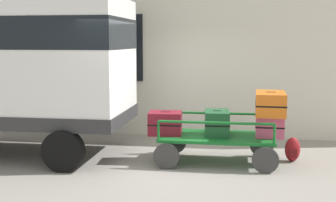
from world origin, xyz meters
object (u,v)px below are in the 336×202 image
object	(u,v)px
suitcase_midleft_bottom	(217,123)
backpack	(292,150)
suitcase_left_bottom	(165,123)
suitcase_center_middle	(270,103)
luggage_cart	(217,141)
suitcase_center_bottom	(270,126)
van	(7,61)

from	to	relation	value
suitcase_midleft_bottom	backpack	world-z (taller)	suitcase_midleft_bottom
suitcase_left_bottom	suitcase_center_middle	xyz separation A→B (m)	(1.84, 0.05, 0.39)
suitcase_midleft_bottom	backpack	distance (m)	1.46
luggage_cart	suitcase_center_bottom	xyz separation A→B (m)	(0.92, 0.00, 0.29)
suitcase_center_middle	backpack	bearing A→B (deg)	29.35
luggage_cart	suitcase_center_bottom	size ratio (longest dim) A/B	4.10
luggage_cart	suitcase_left_bottom	xyz separation A→B (m)	(-0.92, -0.03, 0.30)
luggage_cart	suitcase_left_bottom	distance (m)	0.97
van	luggage_cart	bearing A→B (deg)	-0.37
luggage_cart	suitcase_center_bottom	world-z (taller)	suitcase_center_bottom
van	luggage_cart	world-z (taller)	van
suitcase_left_bottom	backpack	size ratio (longest dim) A/B	1.42
van	suitcase_center_bottom	distance (m)	4.97
suitcase_center_bottom	backpack	bearing A→B (deg)	31.55
luggage_cart	suitcase_left_bottom	bearing A→B (deg)	-178.33
suitcase_left_bottom	suitcase_center_middle	size ratio (longest dim) A/B	0.71
suitcase_left_bottom	suitcase_midleft_bottom	distance (m)	0.92
luggage_cart	backpack	world-z (taller)	luggage_cart
suitcase_left_bottom	suitcase_center_middle	bearing A→B (deg)	1.59
suitcase_midleft_bottom	luggage_cart	bearing A→B (deg)	-90.00
suitcase_center_bottom	suitcase_center_middle	bearing A→B (deg)	90.00
van	suitcase_center_middle	size ratio (longest dim) A/B	5.14
suitcase_center_middle	suitcase_center_bottom	bearing A→B (deg)	-90.00
luggage_cart	suitcase_center_middle	distance (m)	1.15
suitcase_midleft_bottom	suitcase_center_bottom	distance (m)	0.92
suitcase_center_middle	backpack	distance (m)	1.00
suitcase_midleft_bottom	suitcase_center_middle	world-z (taller)	suitcase_center_middle
suitcase_midleft_bottom	suitcase_center_middle	bearing A→B (deg)	-0.78
luggage_cart	backpack	xyz separation A→B (m)	(1.35, 0.27, -0.17)
van	suitcase_left_bottom	bearing A→B (deg)	-1.00
suitcase_midleft_bottom	suitcase_center_middle	distance (m)	0.99
suitcase_midleft_bottom	suitcase_center_bottom	size ratio (longest dim) A/B	1.29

